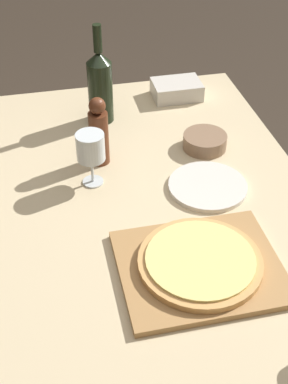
{
  "coord_description": "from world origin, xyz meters",
  "views": [
    {
      "loc": [
        -0.28,
        -1.1,
        1.7
      ],
      "look_at": [
        -0.04,
        -0.0,
        0.81
      ],
      "focal_mm": 50.0,
      "sensor_mm": 36.0,
      "label": 1
    }
  ],
  "objects_px": {
    "pizza": "(200,261)",
    "wine_bottle": "(100,85)",
    "pepper_mill": "(99,133)",
    "wine_glass": "(91,148)",
    "small_bowl": "(205,141)"
  },
  "relations": [
    {
      "from": "wine_bottle",
      "to": "wine_glass",
      "type": "distance_m",
      "value": 0.35
    },
    {
      "from": "wine_bottle",
      "to": "wine_glass",
      "type": "height_order",
      "value": "wine_bottle"
    },
    {
      "from": "wine_bottle",
      "to": "small_bowl",
      "type": "xyz_separation_m",
      "value": [
        0.29,
        -0.24,
        -0.11
      ]
    },
    {
      "from": "wine_glass",
      "to": "small_bowl",
      "type": "relative_size",
      "value": 1.19
    },
    {
      "from": "small_bowl",
      "to": "pizza",
      "type": "bearing_deg",
      "value": -108.9
    },
    {
      "from": "pepper_mill",
      "to": "wine_bottle",
      "type": "bearing_deg",
      "value": 79.89
    },
    {
      "from": "pizza",
      "to": "wine_glass",
      "type": "relative_size",
      "value": 1.82
    },
    {
      "from": "pizza",
      "to": "pepper_mill",
      "type": "relative_size",
      "value": 1.37
    },
    {
      "from": "wine_bottle",
      "to": "pepper_mill",
      "type": "height_order",
      "value": "wine_bottle"
    },
    {
      "from": "wine_bottle",
      "to": "small_bowl",
      "type": "bearing_deg",
      "value": -39.69
    },
    {
      "from": "pepper_mill",
      "to": "small_bowl",
      "type": "distance_m",
      "value": 0.35
    },
    {
      "from": "pizza",
      "to": "pepper_mill",
      "type": "height_order",
      "value": "pepper_mill"
    },
    {
      "from": "wine_bottle",
      "to": "wine_glass",
      "type": "xyz_separation_m",
      "value": [
        -0.08,
        -0.35,
        -0.01
      ]
    },
    {
      "from": "wine_bottle",
      "to": "pepper_mill",
      "type": "relative_size",
      "value": 1.53
    },
    {
      "from": "pizza",
      "to": "wine_bottle",
      "type": "xyz_separation_m",
      "value": [
        -0.12,
        0.75,
        0.1
      ]
    }
  ]
}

